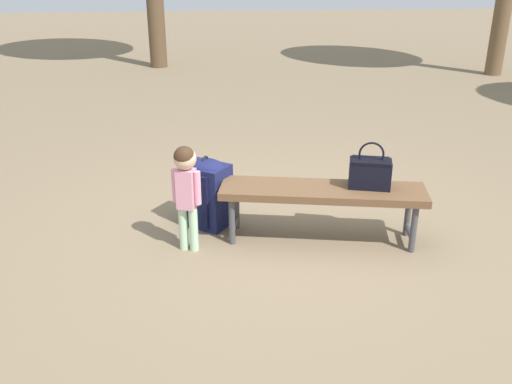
# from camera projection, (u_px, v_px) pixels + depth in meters

# --- Properties ---
(ground_plane) EXTENTS (40.00, 40.00, 0.00)m
(ground_plane) POSITION_uv_depth(u_px,v_px,m) (282.00, 235.00, 4.62)
(ground_plane) COLOR #7F6B51
(ground_plane) RESTS_ON ground
(park_bench) EXTENTS (1.65, 0.70, 0.45)m
(park_bench) POSITION_uv_depth(u_px,v_px,m) (322.00, 194.00, 4.41)
(park_bench) COLOR brown
(park_bench) RESTS_ON ground
(handbag) EXTENTS (0.36, 0.26, 0.37)m
(handbag) POSITION_uv_depth(u_px,v_px,m) (370.00, 172.00, 4.35)
(handbag) COLOR black
(handbag) RESTS_ON park_bench
(child_standing) EXTENTS (0.22, 0.17, 0.85)m
(child_standing) POSITION_uv_depth(u_px,v_px,m) (186.00, 183.00, 4.18)
(child_standing) COLOR #B2D8B2
(child_standing) RESTS_ON ground
(backpack_large) EXTENTS (0.45, 0.43, 0.62)m
(backpack_large) POSITION_uv_depth(u_px,v_px,m) (206.00, 191.00, 4.70)
(backpack_large) COLOR #191E4C
(backpack_large) RESTS_ON ground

